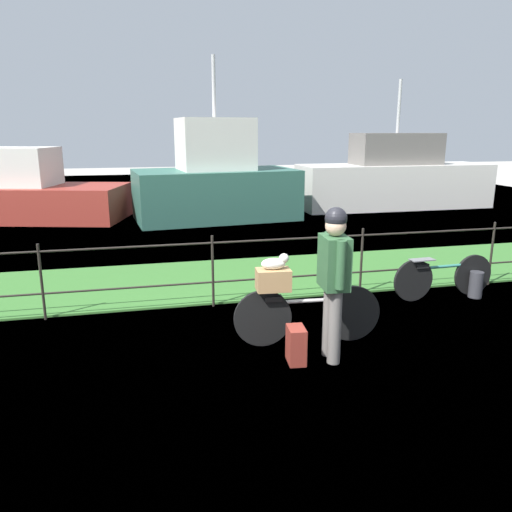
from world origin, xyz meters
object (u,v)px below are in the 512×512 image
at_px(bicycle_main, 306,314).
at_px(wooden_crate, 273,280).
at_px(moored_boat_near, 3,193).
at_px(mooring_bollard, 476,285).
at_px(moored_boat_far, 394,179).
at_px(backpack_on_paving, 296,345).
at_px(moored_boat_mid, 216,183).
at_px(terrier_dog, 276,263).
at_px(cyclist_person, 334,271).
at_px(bicycle_parked, 442,276).

height_order(bicycle_main, wooden_crate, wooden_crate).
bearing_deg(moored_boat_near, mooring_bollard, -46.33).
bearing_deg(wooden_crate, moored_boat_far, 55.22).
bearing_deg(bicycle_main, backpack_on_paving, -120.23).
relative_size(moored_boat_mid, moored_boat_far, 0.75).
relative_size(bicycle_main, terrier_dog, 5.45).
distance_m(bicycle_main, wooden_crate, 0.59).
distance_m(backpack_on_paving, moored_boat_mid, 9.14).
bearing_deg(moored_boat_near, backpack_on_paving, -63.25).
height_order(terrier_dog, cyclist_person, cyclist_person).
bearing_deg(mooring_bollard, terrier_dog, -164.04).
xyz_separation_m(moored_boat_near, moored_boat_mid, (5.76, -1.28, 0.29)).
distance_m(moored_boat_near, moored_boat_mid, 5.91).
xyz_separation_m(bicycle_main, wooden_crate, (-0.40, 0.03, 0.44)).
relative_size(cyclist_person, mooring_bollard, 4.25).
distance_m(mooring_bollard, moored_boat_near, 12.32).
bearing_deg(wooden_crate, bicycle_parked, 20.17).
distance_m(cyclist_person, mooring_bollard, 3.33).
height_order(bicycle_main, backpack_on_paving, bicycle_main).
relative_size(terrier_dog, moored_boat_near, 0.05).
bearing_deg(terrier_dog, moored_boat_far, 55.33).
xyz_separation_m(wooden_crate, backpack_on_paving, (0.13, -0.49, -0.60)).
bearing_deg(moored_boat_near, moored_boat_far, -2.22).
xyz_separation_m(wooden_crate, moored_boat_far, (6.54, 9.42, 0.10)).
xyz_separation_m(terrier_dog, bicycle_parked, (2.87, 1.07, -0.67)).
relative_size(bicycle_parked, moored_boat_near, 0.24).
distance_m(terrier_dog, moored_boat_mid, 8.62).
relative_size(bicycle_main, cyclist_person, 1.04).
height_order(cyclist_person, moored_boat_mid, moored_boat_mid).
distance_m(bicycle_main, moored_boat_mid, 8.66).
bearing_deg(moored_boat_near, terrier_dog, -62.59).
distance_m(bicycle_main, mooring_bollard, 3.18).
bearing_deg(mooring_bollard, wooden_crate, -164.18).
relative_size(terrier_dog, moored_boat_mid, 0.07).
bearing_deg(bicycle_main, wooden_crate, 175.42).
bearing_deg(bicycle_parked, backpack_on_paving, -150.67).
bearing_deg(bicycle_parked, moored_boat_near, 132.23).
bearing_deg(moored_boat_far, moored_boat_near, 177.78).
relative_size(cyclist_person, moored_boat_far, 0.27).
relative_size(cyclist_person, backpack_on_paving, 4.21).
bearing_deg(cyclist_person, moored_boat_far, 58.76).
bearing_deg(wooden_crate, backpack_on_paving, -75.51).
xyz_separation_m(bicycle_main, bicycle_parked, (2.50, 1.10, -0.02)).
distance_m(terrier_dog, moored_boat_near, 11.12).
bearing_deg(wooden_crate, moored_boat_mid, 85.59).
height_order(terrier_dog, bicycle_parked, terrier_dog).
relative_size(bicycle_main, moored_boat_near, 0.25).
bearing_deg(moored_boat_mid, moored_boat_near, 167.51).
relative_size(terrier_dog, cyclist_person, 0.19).
relative_size(bicycle_main, backpack_on_paving, 4.36).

